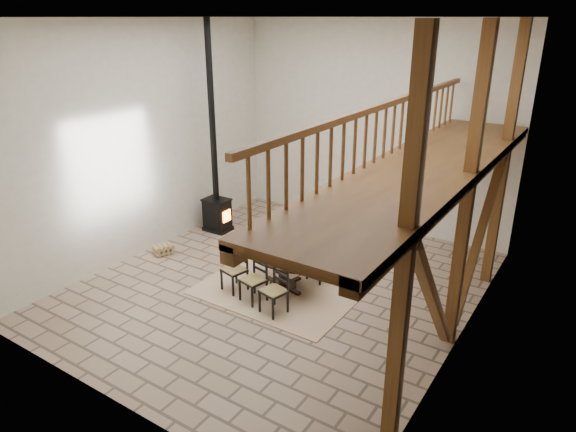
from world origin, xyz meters
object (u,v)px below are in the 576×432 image
Objects in this scene: log_stack at (163,249)px; log_basket at (217,217)px; dining_table at (279,271)px; wood_stove at (216,187)px.

log_basket is at bearing 94.94° from log_stack.
dining_table is 0.43× the size of wood_stove.
log_basket is (-0.31, 0.35, -0.95)m from wood_stove.
dining_table is at bearing 1.66° from log_stack.
log_stack is (-0.13, -1.73, -1.02)m from wood_stove.
dining_table is at bearing -31.26° from log_basket.
log_stack is at bearing -94.90° from wood_stove.
wood_stove is 1.05m from log_basket.
dining_table is at bearing -29.65° from wood_stove.
dining_table is 3.47m from wood_stove.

